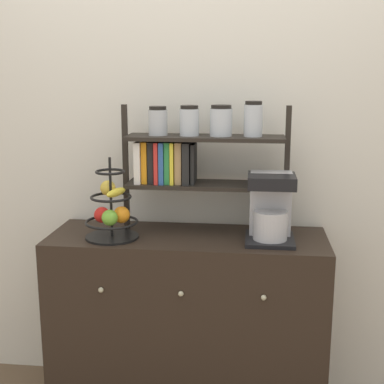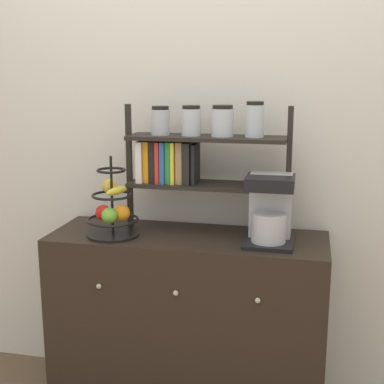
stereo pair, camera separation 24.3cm
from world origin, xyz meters
The scene contains 5 objects.
wall_back centered at (0.00, 0.49, 1.30)m, with size 7.00×0.05×2.60m, color silver.
sideboard centered at (0.00, 0.22, 0.43)m, with size 1.29×0.46×0.87m.
coffee_maker centered at (0.38, 0.20, 1.02)m, with size 0.22×0.24×0.31m.
fruit_stand centered at (-0.34, 0.15, 0.99)m, with size 0.24×0.24×0.37m.
shelf_hutch centered at (0.00, 0.30, 1.25)m, with size 0.78×0.20×0.62m.
Camera 2 is at (0.54, -2.09, 1.60)m, focal length 50.00 mm.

